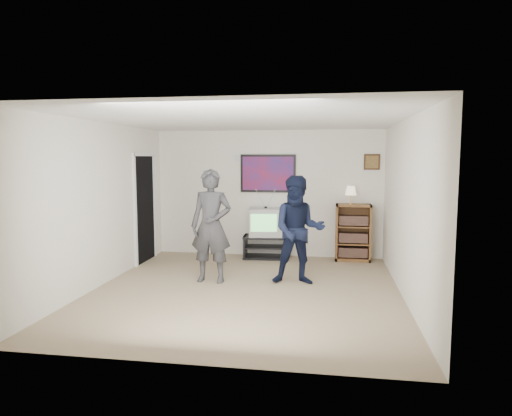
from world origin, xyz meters
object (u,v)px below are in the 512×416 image
(media_stand, at_px, (266,247))
(bookshelf, at_px, (353,232))
(person_short, at_px, (298,230))
(crt_television, at_px, (266,222))
(person_tall, at_px, (211,226))

(media_stand, relative_size, bookshelf, 0.85)
(media_stand, distance_m, person_short, 1.99)
(crt_television, height_order, person_tall, person_tall)
(crt_television, bearing_deg, bookshelf, -6.19)
(person_tall, distance_m, person_short, 1.37)
(crt_television, relative_size, bookshelf, 0.59)
(bookshelf, xyz_separation_m, person_short, (-0.93, -1.79, 0.30))
(media_stand, distance_m, bookshelf, 1.69)
(crt_television, distance_m, person_short, 1.90)
(bookshelf, height_order, person_tall, person_tall)
(media_stand, xyz_separation_m, person_tall, (-0.63, -1.83, 0.67))
(crt_television, relative_size, person_short, 0.38)
(crt_television, distance_m, person_tall, 1.94)
(media_stand, xyz_separation_m, bookshelf, (1.66, 0.05, 0.32))
(media_stand, height_order, person_tall, person_tall)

